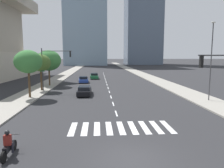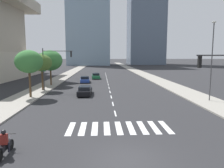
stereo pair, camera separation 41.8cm
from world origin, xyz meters
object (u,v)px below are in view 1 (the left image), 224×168
sedan_green_0 (94,76)px  street_tree_nearest (28,62)px  street_tree_third (49,60)px  sedan_black_1 (84,91)px  street_lamp_east (211,56)px  motorcycle_lead (9,146)px  sedan_blue_2 (83,80)px  street_tree_second (41,63)px  traffic_signal_far (53,62)px

sedan_green_0 → street_tree_nearest: size_ratio=0.80×
street_tree_third → sedan_black_1: bearing=-53.1°
street_lamp_east → street_tree_third: street_lamp_east is taller
street_tree_nearest → street_tree_third: street_tree_third is taller
sedan_green_0 → street_tree_nearest: (-7.79, -23.09, 4.04)m
motorcycle_lead → street_tree_nearest: bearing=11.8°
sedan_blue_2 → street_tree_second: (-5.72, -10.28, 3.75)m
sedan_green_0 → sedan_blue_2: (-2.08, -7.12, -0.04)m
sedan_blue_2 → street_tree_second: bearing=146.5°
motorcycle_lead → street_lamp_east: size_ratio=0.23×
sedan_green_0 → street_tree_nearest: 24.70m
sedan_black_1 → sedan_blue_2: (-1.08, 13.97, -0.00)m
motorcycle_lead → sedan_green_0: bearing=-7.6°
street_lamp_east → street_tree_second: 23.67m
motorcycle_lead → street_tree_nearest: 16.89m
traffic_signal_far → street_lamp_east: street_lamp_east is taller
sedan_green_0 → street_lamp_east: bearing=-154.8°
sedan_black_1 → street_tree_nearest: (-6.80, -2.00, 4.08)m
sedan_blue_2 → street_lamp_east: street_lamp_east is taller
street_tree_nearest → sedan_black_1: bearing=16.4°
sedan_blue_2 → traffic_signal_far: 12.19m
sedan_green_0 → motorcycle_lead: bearing=171.3°
traffic_signal_far → street_lamp_east: 21.58m
traffic_signal_far → street_tree_third: (-1.99, 6.02, 0.09)m
motorcycle_lead → sedan_black_1: size_ratio=0.43×
motorcycle_lead → street_tree_second: size_ratio=0.38×
sedan_green_0 → street_tree_nearest: street_tree_nearest is taller
street_lamp_east → street_tree_second: bearing=157.8°
sedan_blue_2 → street_lamp_east: size_ratio=0.49×
motorcycle_lead → sedan_blue_2: size_ratio=0.46×
sedan_blue_2 → street_tree_nearest: 17.44m
sedan_green_0 → street_lamp_east: size_ratio=0.52×
sedan_black_1 → street_lamp_east: street_lamp_east is taller
motorcycle_lead → street_tree_third: size_ratio=0.33×
sedan_green_0 → street_tree_third: 14.87m
sedan_green_0 → sedan_blue_2: 7.42m
sedan_black_1 → sedan_blue_2: size_ratio=1.07×
traffic_signal_far → street_tree_third: 6.34m
street_tree_third → street_tree_second: bearing=-90.0°
traffic_signal_far → street_tree_nearest: bearing=-111.5°
sedan_black_1 → street_tree_second: street_tree_second is taller
motorcycle_lead → sedan_black_1: bearing=-11.1°
sedan_black_1 → sedan_blue_2: 14.01m
sedan_green_0 → street_tree_second: (-7.79, -17.41, 3.71)m
street_tree_second → street_tree_third: bearing=90.0°
sedan_green_0 → street_tree_third: bearing=144.1°
motorcycle_lead → sedan_blue_2: (1.82, 31.89, -0.01)m
traffic_signal_far → motorcycle_lead: bearing=-84.8°
traffic_signal_far → street_lamp_east: bearing=-22.6°
motorcycle_lead → sedan_green_0: (3.90, 39.01, 0.03)m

